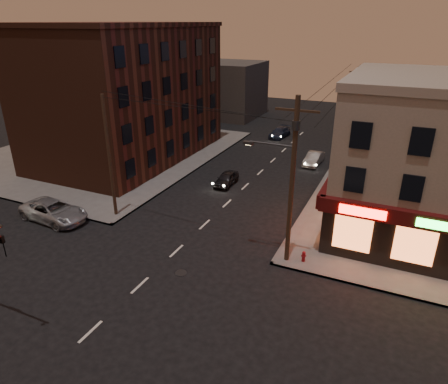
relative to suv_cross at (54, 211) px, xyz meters
The scene contains 14 objects.
ground 11.23m from the suv_cross, 20.92° to the right, with size 120.00×120.00×0.00m, color black.
sidewalk_nw 16.80m from the suv_cross, 116.67° to the left, with size 24.00×28.00×0.15m, color #514F4C.
brick_apartment 16.62m from the suv_cross, 105.05° to the left, with size 12.00×20.00×13.00m, color #442115.
bg_building_ne_a 41.98m from the suv_cross, 54.26° to the left, with size 10.00×12.00×7.00m, color #3F3D3A.
bg_building_nw 38.22m from the suv_cross, 93.82° to the left, with size 9.00×10.00×8.00m, color #3F3D3A.
bg_building_ne_b 53.05m from the suv_cross, 64.92° to the left, with size 8.00×8.00×6.00m, color #3F3D3A.
utility_pole_main 17.96m from the suv_cross, ahead, with size 4.20×0.44×10.00m.
utility_pole_far 33.13m from the suv_cross, 58.34° to the left, with size 0.26×0.26×9.00m, color #382619.
utility_pole_west 5.91m from the suv_cross, 34.29° to the left, with size 0.24×0.24×9.00m, color #382619.
suv_cross is the anchor object (origin of this frame).
sedan_near 14.56m from the suv_cross, 52.94° to the left, with size 1.39×3.45×1.17m, color black.
sedan_mid 25.15m from the suv_cross, 54.31° to the left, with size 1.34×3.85×1.27m, color gray.
sedan_far 30.29m from the suv_cross, 73.99° to the left, with size 1.68×4.13×1.20m, color #1C2438.
fire_hydrant 18.38m from the suv_cross, ahead, with size 0.32×0.32×0.70m.
Camera 1 is at (12.00, -14.88, 13.70)m, focal length 32.00 mm.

